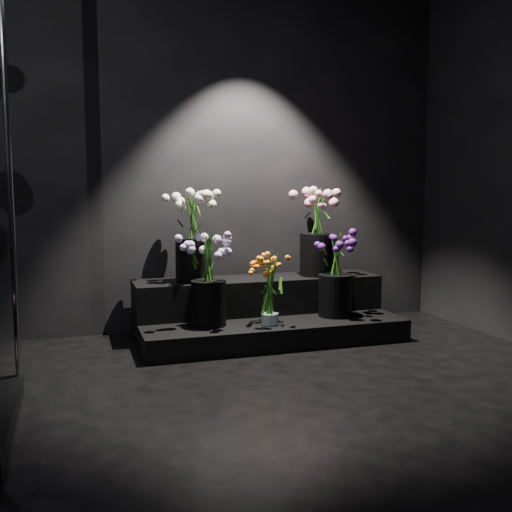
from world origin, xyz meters
name	(u,v)px	position (x,y,z in m)	size (l,w,h in m)	color
floor	(305,418)	(0.00, 0.00, 0.00)	(4.00, 4.00, 0.00)	black
wall_back	(209,154)	(0.00, 2.00, 1.40)	(4.00, 4.00, 0.00)	black
display_riser	(264,312)	(0.33, 1.61, 0.18)	(1.94, 0.86, 0.43)	black
bouquet_orange_bells	(270,287)	(0.26, 1.27, 0.43)	(0.29, 0.29, 0.52)	white
bouquet_lilac	(208,273)	(-0.16, 1.38, 0.54)	(0.42, 0.42, 0.64)	black
bouquet_purple	(336,271)	(0.83, 1.39, 0.51)	(0.33, 0.33, 0.64)	black
bouquet_cream_roses	(193,228)	(-0.20, 1.71, 0.83)	(0.50, 0.50, 0.69)	black
bouquet_pink_roses	(317,227)	(0.81, 1.70, 0.82)	(0.44, 0.44, 0.69)	black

